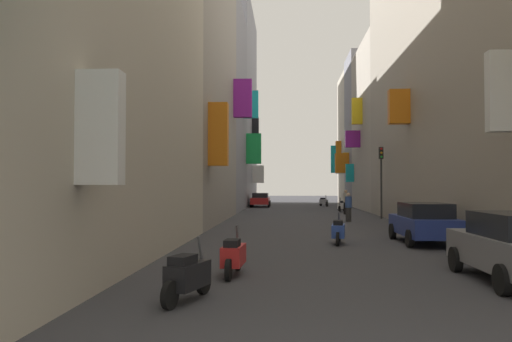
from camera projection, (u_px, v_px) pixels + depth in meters
The scene contains 17 objects.
ground_plane at pixel (308, 218), 32.35m from camera, with size 140.00×140.00×0.00m, color #38383D.
building_left_mid_a at pixel (173, 80), 29.65m from camera, with size 7.26×14.71×16.58m.
building_left_mid_b at pixel (207, 109), 42.17m from camera, with size 7.37×10.36×16.99m.
building_left_mid_c at pixel (225, 107), 55.23m from camera, with size 7.24×15.70×21.41m.
building_right_mid_a at pixel (395, 127), 43.26m from camera, with size 7.28×10.97×14.17m.
building_right_mid_b at pixel (377, 131), 51.77m from camera, with size 7.38×6.05×15.48m.
building_right_mid_c at pixel (367, 140), 58.40m from camera, with size 7.19×7.27×14.80m.
parked_car_blue at pixel (424, 222), 18.15m from camera, with size 1.83×4.13×1.45m.
parked_car_red at pixel (260, 199), 49.09m from camera, with size 1.89×4.41×1.35m.
scooter_blue at pixel (338, 231), 17.94m from camera, with size 0.59×1.87×1.13m.
scooter_red at pixel (233, 255), 11.66m from camera, with size 0.50×1.91×1.13m.
scooter_silver at pixel (324, 202), 50.33m from camera, with size 0.81×1.92×1.13m.
scooter_black at pixel (188, 276), 9.04m from camera, with size 0.72×1.73×1.13m.
scooter_white at pixel (342, 206), 40.12m from camera, with size 0.82×1.77×1.13m.
pedestrian_crossing at pixel (346, 202), 36.41m from camera, with size 0.51×0.51×1.77m.
pedestrian_near_left at pixel (348, 207), 28.99m from camera, with size 0.49×0.49×1.66m.
traffic_light_near_corner at pixel (381, 170), 31.64m from camera, with size 0.26×0.34×4.50m.
Camera 1 is at (-1.40, -2.56, 2.08)m, focal length 35.42 mm.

